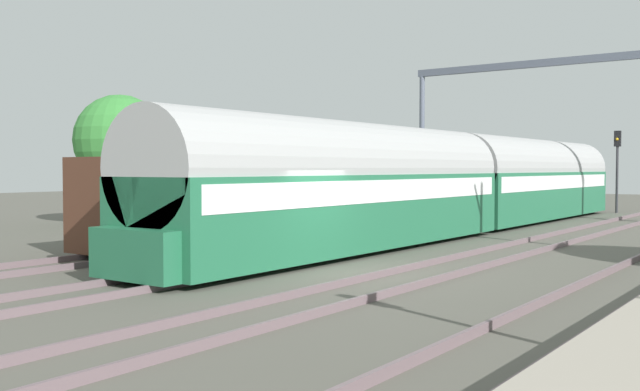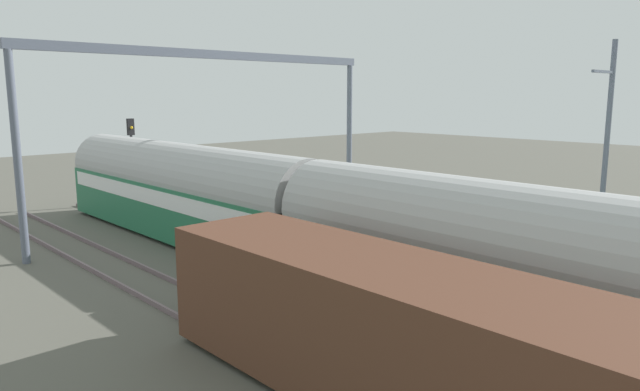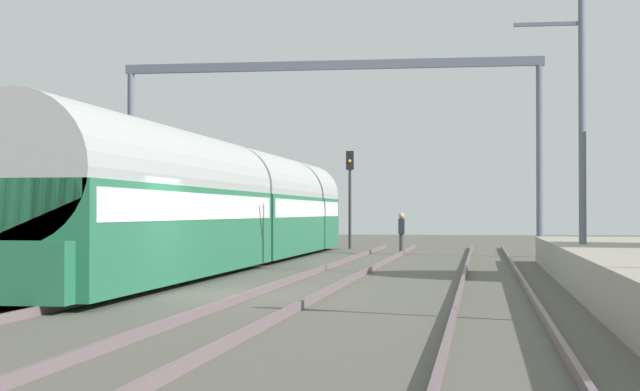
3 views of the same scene
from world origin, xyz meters
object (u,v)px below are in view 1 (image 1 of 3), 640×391
(catenary_gantry, at_px, (579,97))
(railway_signal_far, at_px, (617,160))
(passenger_train, at_px, (461,183))
(freight_car, at_px, (253,200))

(catenary_gantry, bearing_deg, railway_signal_far, 91.30)
(passenger_train, height_order, freight_car, passenger_train)
(railway_signal_far, distance_m, catenary_gantry, 8.82)
(freight_car, relative_size, railway_signal_far, 2.77)
(passenger_train, distance_m, freight_car, 8.82)
(passenger_train, height_order, catenary_gantry, catenary_gantry)
(passenger_train, relative_size, railway_signal_far, 7.00)
(railway_signal_far, bearing_deg, freight_car, -104.02)
(catenary_gantry, bearing_deg, freight_car, -111.28)
(passenger_train, bearing_deg, catenary_gantry, 76.07)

